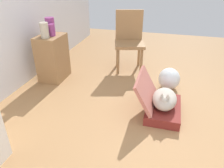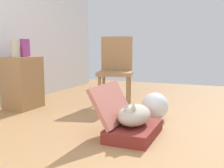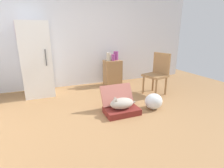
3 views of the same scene
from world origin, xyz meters
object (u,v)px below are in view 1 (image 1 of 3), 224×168
at_px(side_table, 53,58).
at_px(vase_short, 50,26).
at_px(cat, 164,99).
at_px(chair, 129,39).
at_px(suitcase_base, 163,109).
at_px(vase_round, 52,30).
at_px(plastic_bag_white, 169,79).
at_px(vase_tall, 44,30).

bearing_deg(side_table, vase_short, 18.94).
distance_m(cat, chair, 1.45).
distance_m(suitcase_base, vase_round, 1.90).
bearing_deg(vase_short, plastic_bag_white, -89.20).
bearing_deg(cat, vase_tall, 76.54).
bearing_deg(suitcase_base, plastic_bag_white, -2.81).
bearing_deg(vase_round, suitcase_base, -107.16).
distance_m(suitcase_base, side_table, 1.82).
distance_m(plastic_bag_white, vase_short, 1.91).
height_order(plastic_bag_white, vase_round, vase_round).
bearing_deg(vase_round, plastic_bag_white, -85.40).
bearing_deg(plastic_bag_white, vase_tall, 98.10).
bearing_deg(vase_round, vase_short, 36.49).
relative_size(suitcase_base, vase_round, 3.61).
height_order(cat, vase_tall, vase_tall).
height_order(side_table, chair, chair).
relative_size(suitcase_base, vase_tall, 2.89).
bearing_deg(side_table, cat, -106.96).
height_order(plastic_bag_white, vase_tall, vase_tall).
bearing_deg(plastic_bag_white, suitcase_base, 177.19).
xyz_separation_m(suitcase_base, vase_tall, (0.41, 1.73, 0.74)).
distance_m(suitcase_base, plastic_bag_white, 0.66).
bearing_deg(vase_round, side_table, 90.00).
bearing_deg(cat, vase_short, 70.09).
xyz_separation_m(vase_tall, chair, (0.83, -1.05, -0.27)).
xyz_separation_m(side_table, vase_round, (0.00, -0.04, 0.43)).
bearing_deg(chair, vase_short, -166.32).
height_order(plastic_bag_white, side_table, side_table).
bearing_deg(suitcase_base, vase_tall, 76.77).
bearing_deg(plastic_bag_white, vase_short, 90.80).
height_order(suitcase_base, cat, cat).
bearing_deg(cat, suitcase_base, -2.79).
bearing_deg(side_table, vase_round, -90.00).
relative_size(vase_round, chair, 0.18).
relative_size(vase_short, chair, 0.24).
xyz_separation_m(suitcase_base, side_table, (0.52, 1.72, 0.29)).
bearing_deg(vase_tall, plastic_bag_white, -81.90).
distance_m(plastic_bag_white, chair, 0.99).
xyz_separation_m(cat, plastic_bag_white, (0.66, -0.03, -0.05)).
relative_size(suitcase_base, plastic_bag_white, 1.77).
bearing_deg(vase_short, side_table, -161.06).
bearing_deg(vase_round, vase_tall, 157.21).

